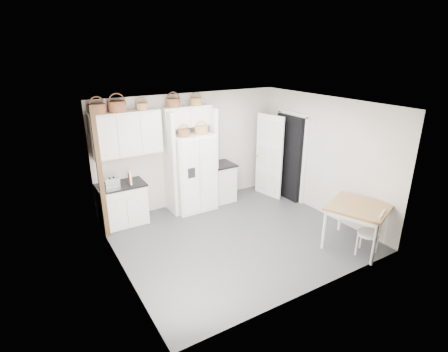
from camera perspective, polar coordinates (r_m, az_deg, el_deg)
floor at (r=7.08m, az=2.10°, el=-9.74°), size 4.50×4.50×0.00m
ceiling at (r=6.20m, az=2.41°, el=11.56°), size 4.50×4.50×0.00m
wall_back at (r=8.19m, az=-5.46°, el=4.30°), size 4.50×0.00×4.50m
wall_left at (r=5.70m, az=-17.10°, el=-3.81°), size 0.00×4.00×4.00m
wall_right at (r=7.93m, az=16.00°, el=3.07°), size 0.00×4.00×4.00m
refrigerator at (r=7.94m, az=-5.17°, el=0.61°), size 0.91×0.73×1.76m
base_cab_left at (r=7.66m, az=-16.19°, el=-4.54°), size 0.92×0.58×0.86m
base_cab_right at (r=8.50m, az=-0.40°, el=-1.06°), size 0.51×0.61×0.89m
dining_table at (r=7.00m, az=20.77°, el=-7.64°), size 1.31×1.31×0.84m
windsor_chair at (r=6.81m, az=22.52°, el=-8.65°), size 0.53×0.51×0.84m
counter_left at (r=7.49m, az=-16.52°, el=-1.43°), size 0.96×0.62×0.04m
counter_right at (r=8.34m, az=-0.41°, el=1.93°), size 0.55×0.65×0.04m
toaster at (r=7.36m, az=-17.79°, el=-1.00°), size 0.29×0.18×0.19m
cookbook_red at (r=7.42m, az=-15.13°, el=-0.46°), size 0.04×0.15×0.22m
cookbook_cream at (r=7.41m, az=-15.00°, el=-0.26°), size 0.08×0.18×0.26m
basket_upper_a at (r=7.17m, az=-19.96°, el=10.27°), size 0.32×0.32×0.18m
basket_upper_b at (r=7.25m, az=-17.03°, el=10.79°), size 0.35×0.35×0.21m
basket_upper_c at (r=7.39m, az=-13.23°, el=11.02°), size 0.24×0.24×0.14m
basket_bridge_a at (r=7.62m, az=-8.27°, el=11.75°), size 0.31×0.31×0.18m
basket_bridge_b at (r=7.84m, az=-4.62°, el=12.05°), size 0.27×0.27×0.15m
basket_fridge_a at (r=7.50m, az=-6.55°, el=6.95°), size 0.26×0.26×0.14m
basket_fridge_b at (r=7.67m, az=-3.74°, el=7.41°), size 0.29×0.29×0.16m
upper_cabinet at (r=7.38m, az=-15.62°, el=6.69°), size 1.40×0.34×0.90m
bridge_cabinet at (r=7.79m, az=-6.11°, el=9.69°), size 1.12×0.34×0.45m
fridge_panel_left at (r=7.72m, az=-8.86°, el=1.99°), size 0.08×0.60×2.30m
fridge_panel_right at (r=8.13m, az=-2.21°, el=3.17°), size 0.08×0.60×2.30m
trim_post at (r=6.94m, az=-19.57°, el=0.25°), size 0.09×0.09×2.60m
doorway_void at (r=8.63m, az=10.63°, el=2.96°), size 0.18×0.85×2.05m
door_slab at (r=8.65m, az=7.37°, el=3.19°), size 0.21×0.79×2.05m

